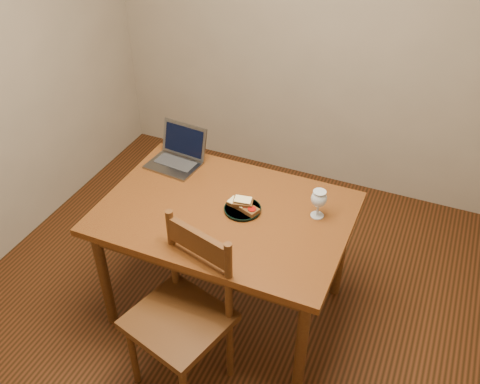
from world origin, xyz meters
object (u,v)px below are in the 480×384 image
at_px(chair, 181,309).
at_px(milk_glass, 318,204).
at_px(plate, 243,209).
at_px(laptop, 178,153).
at_px(table, 225,223).

distance_m(chair, milk_glass, 0.86).
height_order(chair, milk_glass, chair).
relative_size(plate, laptop, 0.62).
relative_size(chair, plate, 2.75).
xyz_separation_m(chair, laptop, (-0.45, 0.83, 0.28)).
height_order(milk_glass, laptop, laptop).
bearing_deg(laptop, plate, -22.36).
relative_size(milk_glass, laptop, 0.51).
bearing_deg(milk_glass, table, -161.92).
distance_m(table, laptop, 0.56).
xyz_separation_m(plate, laptop, (-0.53, 0.28, 0.05)).
relative_size(plate, milk_glass, 1.22).
bearing_deg(chair, laptop, 133.68).
xyz_separation_m(table, milk_glass, (0.46, 0.15, 0.17)).
distance_m(plate, laptop, 0.60).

